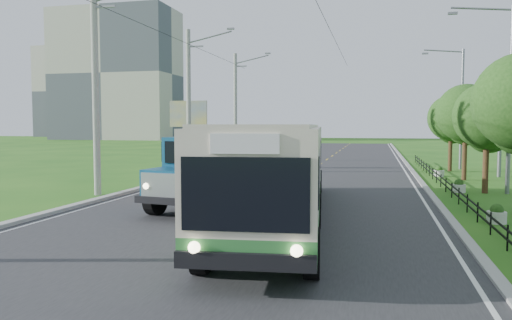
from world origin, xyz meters
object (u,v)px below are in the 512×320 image
at_px(tree_back, 452,121).
at_px(streetlight_far, 460,104).
at_px(pole_mid, 189,100).
at_px(planter_far, 439,172).
at_px(dump_truck, 212,167).
at_px(tree_fourth, 488,120).
at_px(billboard_right, 512,91).
at_px(planter_near, 497,215).
at_px(tree_fifth, 466,116).
at_px(streetlight_mid, 507,92).
at_px(bus, 282,164).
at_px(billboard_left, 188,118).
at_px(planter_mid, 459,187).
at_px(pole_far, 236,106).
at_px(pole_near, 96,88).

xyz_separation_m(tree_back, streetlight_far, (0.79, 1.86, 1.25)).
xyz_separation_m(pole_mid, tree_back, (18.12, 5.14, -1.44)).
distance_m(planter_far, dump_truck, 18.41).
bearing_deg(tree_fourth, billboard_right, 67.36).
distance_m(streetlight_far, planter_near, 22.57).
bearing_deg(tree_back, tree_fifth, -90.00).
bearing_deg(tree_back, streetlight_mid, -86.30).
bearing_deg(bus, billboard_right, 47.71).
xyz_separation_m(planter_far, bus, (-7.26, -16.87, 1.67)).
relative_size(billboard_left, billboard_right, 0.71).
distance_m(pole_mid, tree_back, 18.89).
relative_size(planter_far, dump_truck, 0.09).
bearing_deg(tree_fourth, planter_mid, -173.61).
height_order(pole_mid, billboard_right, pole_mid).
bearing_deg(streetlight_far, pole_mid, -159.68).
bearing_deg(planter_far, dump_truck, -124.72).
bearing_deg(streetlight_far, tree_back, -112.92).
height_order(billboard_left, dump_truck, billboard_left).
height_order(tree_fifth, bus, tree_fifth).
bearing_deg(pole_far, tree_fourth, -46.15).
bearing_deg(billboard_right, planter_near, -104.80).
relative_size(pole_near, billboard_right, 1.37).
xyz_separation_m(pole_near, tree_back, (18.12, 17.14, -1.44)).
xyz_separation_m(pole_mid, tree_fifth, (18.12, -0.86, -1.24)).
height_order(tree_fourth, billboard_right, billboard_right).
distance_m(planter_near, billboard_right, 15.34).
bearing_deg(streetlight_mid, dump_truck, -150.43).
height_order(pole_mid, dump_truck, pole_mid).
distance_m(planter_mid, billboard_left, 20.99).
bearing_deg(bus, tree_fourth, 40.71).
bearing_deg(tree_back, planter_near, -93.57).
distance_m(pole_near, billboard_right, 23.32).
bearing_deg(tree_fourth, pole_far, 133.85).
bearing_deg(streetlight_far, billboard_left, -168.77).
distance_m(tree_fourth, tree_back, 12.00).
relative_size(billboard_right, dump_truck, 1.03).
xyz_separation_m(pole_mid, billboard_right, (20.56, -1.00, 0.25)).
distance_m(pole_near, planter_far, 21.83).
distance_m(pole_far, planter_near, 32.19).
xyz_separation_m(streetlight_mid, planter_far, (-2.04, 8.00, -4.62)).
distance_m(streetlight_mid, billboard_left, 22.51).
relative_size(streetlight_mid, streetlight_far, 1.00).
bearing_deg(planter_near, tree_back, 86.43).
bearing_deg(pole_far, planter_mid, -48.41).
bearing_deg(tree_fourth, dump_truck, -148.31).
xyz_separation_m(tree_fourth, planter_mid, (-1.26, -0.14, -3.30)).
bearing_deg(billboard_left, streetlight_far, 11.23).
xyz_separation_m(pole_far, planter_mid, (16.86, -19.00, -4.81)).
height_order(tree_back, billboard_right, billboard_right).
bearing_deg(dump_truck, streetlight_far, 67.34).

